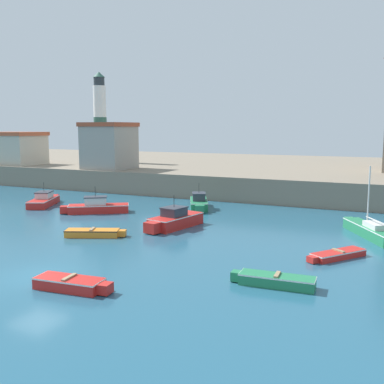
# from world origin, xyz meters

# --- Properties ---
(ground_plane) EXTENTS (200.00, 200.00, 0.00)m
(ground_plane) POSITION_xyz_m (0.00, 0.00, 0.00)
(ground_plane) COLOR #235670
(quay_seawall) EXTENTS (120.00, 40.00, 2.55)m
(quay_seawall) POSITION_xyz_m (0.00, 45.91, 1.28)
(quay_seawall) COLOR gray
(quay_seawall) RESTS_ON ground
(motorboat_red_0) EXTENTS (3.64, 5.74, 2.25)m
(motorboat_red_0) POSITION_xyz_m (-14.95, 16.52, 0.49)
(motorboat_red_0) COLOR red
(motorboat_red_0) RESTS_ON ground
(dinghy_orange_2) EXTENTS (4.21, 2.56, 0.57)m
(dinghy_orange_2) POSITION_xyz_m (-2.57, 8.15, 0.27)
(dinghy_orange_2) COLOR orange
(dinghy_orange_2) RESTS_ON ground
(motorboat_green_3) EXTENTS (3.36, 5.16, 2.41)m
(motorboat_green_3) POSITION_xyz_m (-0.44, 21.31, 0.55)
(motorboat_green_3) COLOR #237A4C
(motorboat_green_3) RESTS_ON ground
(motorboat_red_4) EXTENTS (2.74, 5.70, 2.49)m
(motorboat_red_4) POSITION_xyz_m (1.22, 13.07, 0.60)
(motorboat_red_4) COLOR red
(motorboat_red_4) RESTS_ON ground
(dinghy_red_5) EXTENTS (3.00, 3.74, 0.49)m
(dinghy_red_5) POSITION_xyz_m (13.56, 9.83, 0.23)
(dinghy_red_5) COLOR red
(dinghy_red_5) RESTS_ON ground
(dinghy_green_6) EXTENTS (4.09, 1.29, 0.63)m
(dinghy_green_6) POSITION_xyz_m (11.47, 3.71, 0.30)
(dinghy_green_6) COLOR #237A4C
(dinghy_green_6) RESTS_ON ground
(dinghy_red_7) EXTENTS (3.91, 1.55, 0.63)m
(dinghy_red_7) POSITION_xyz_m (2.94, -0.79, 0.30)
(dinghy_red_7) COLOR red
(dinghy_red_7) RESTS_ON ground
(sailboat_green_8) EXTENTS (4.18, 6.34, 4.91)m
(sailboat_green_8) POSITION_xyz_m (14.89, 16.28, 0.47)
(sailboat_green_8) COLOR #237A4C
(sailboat_green_8) RESTS_ON ground
(motorboat_red_9) EXTENTS (5.65, 4.36, 2.37)m
(motorboat_red_9) POSITION_xyz_m (-7.88, 15.51, 0.53)
(motorboat_red_9) COLOR red
(motorboat_red_9) RESTS_ON ground
(lighthouse) EXTENTS (1.90, 1.90, 13.08)m
(lighthouse) POSITION_xyz_m (-24.00, 38.17, 8.90)
(lighthouse) COLOR silver
(lighthouse) RESTS_ON quay_seawall
(harbor_shed_near_wharf) EXTENTS (7.63, 5.57, 4.44)m
(harbor_shed_near_wharf) POSITION_xyz_m (-32.00, 29.36, 4.80)
(harbor_shed_near_wharf) COLOR #BCB29E
(harbor_shed_near_wharf) RESTS_ON quay_seawall
(harbor_shed_mid_row) EXTENTS (5.43, 5.53, 5.64)m
(harbor_shed_mid_row) POSITION_xyz_m (-16.00, 29.08, 5.40)
(harbor_shed_mid_row) COLOR gray
(harbor_shed_mid_row) RESTS_ON quay_seawall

